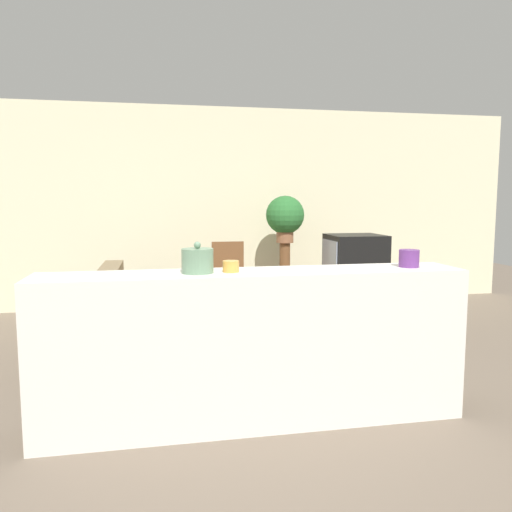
{
  "coord_description": "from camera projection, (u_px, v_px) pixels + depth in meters",
  "views": [
    {
      "loc": [
        -0.6,
        -3.42,
        1.46
      ],
      "look_at": [
        0.43,
        1.84,
        0.85
      ],
      "focal_mm": 35.0,
      "sensor_mm": 36.0,
      "label": 1
    }
  ],
  "objects": [
    {
      "name": "wooden_chair",
      "position": [
        229.0,
        278.0,
        6.09
      ],
      "size": [
        0.44,
        0.44,
        0.94
      ],
      "color": "brown",
      "rests_on": "ground_plane"
    },
    {
      "name": "foreground_counter",
      "position": [
        255.0,
        348.0,
        3.24
      ],
      "size": [
        2.75,
        0.44,
        1.0
      ],
      "color": "white",
      "rests_on": "ground_plane"
    },
    {
      "name": "coffee_tin",
      "position": [
        409.0,
        258.0,
        3.38
      ],
      "size": [
        0.14,
        0.14,
        0.12
      ],
      "color": "#66337F",
      "rests_on": "foreground_counter"
    },
    {
      "name": "couch",
      "position": [
        143.0,
        323.0,
        4.82
      ],
      "size": [
        0.97,
        2.1,
        0.77
      ],
      "color": "#847051",
      "rests_on": "ground_plane"
    },
    {
      "name": "wall_back",
      "position": [
        202.0,
        207.0,
        6.81
      ],
      "size": [
        9.0,
        0.06,
        2.7
      ],
      "color": "beige",
      "rests_on": "ground_plane"
    },
    {
      "name": "candle_jar",
      "position": [
        231.0,
        266.0,
        3.15
      ],
      "size": [
        0.1,
        0.1,
        0.07
      ],
      "color": "gold",
      "rests_on": "foreground_counter"
    },
    {
      "name": "decorative_bowl",
      "position": [
        198.0,
        261.0,
        3.11
      ],
      "size": [
        0.2,
        0.2,
        0.2
      ],
      "color": "gray",
      "rests_on": "foreground_counter"
    },
    {
      "name": "potted_plant",
      "position": [
        285.0,
        216.0,
        6.4
      ],
      "size": [
        0.49,
        0.49,
        0.6
      ],
      "color": "#8E5B3D",
      "rests_on": "plant_stand"
    },
    {
      "name": "ground_plane",
      "position": [
        246.0,
        402.0,
        3.62
      ],
      "size": [
        14.0,
        14.0,
        0.0
      ],
      "primitive_type": "plane",
      "color": "#756656"
    },
    {
      "name": "tv_stand",
      "position": [
        354.0,
        304.0,
        5.7
      ],
      "size": [
        0.94,
        0.59,
        0.55
      ],
      "color": "brown",
      "rests_on": "ground_plane"
    },
    {
      "name": "television",
      "position": [
        355.0,
        258.0,
        5.64
      ],
      "size": [
        0.61,
        0.56,
        0.52
      ],
      "color": "black",
      "rests_on": "tv_stand"
    },
    {
      "name": "plant_stand",
      "position": [
        285.0,
        277.0,
        6.49
      ],
      "size": [
        0.14,
        0.14,
        0.9
      ],
      "color": "brown",
      "rests_on": "ground_plane"
    }
  ]
}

